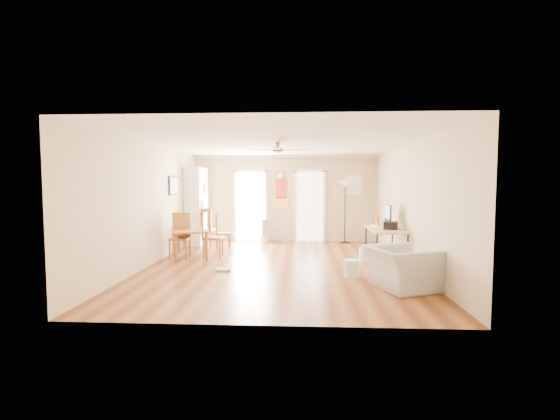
# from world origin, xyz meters

# --- Properties ---
(floor) EXTENTS (7.00, 7.00, 0.00)m
(floor) POSITION_xyz_m (0.00, 0.00, 0.00)
(floor) COLOR brown
(floor) RESTS_ON ground
(ceiling) EXTENTS (5.50, 7.00, 0.00)m
(ceiling) POSITION_xyz_m (0.00, 0.00, 2.60)
(ceiling) COLOR silver
(ceiling) RESTS_ON floor
(wall_back) EXTENTS (5.50, 0.04, 2.60)m
(wall_back) POSITION_xyz_m (0.00, 3.50, 1.30)
(wall_back) COLOR beige
(wall_back) RESTS_ON floor
(wall_front) EXTENTS (5.50, 0.04, 2.60)m
(wall_front) POSITION_xyz_m (0.00, -3.50, 1.30)
(wall_front) COLOR beige
(wall_front) RESTS_ON floor
(wall_left) EXTENTS (0.04, 7.00, 2.60)m
(wall_left) POSITION_xyz_m (-2.75, 0.00, 1.30)
(wall_left) COLOR beige
(wall_left) RESTS_ON floor
(wall_right) EXTENTS (0.04, 7.00, 2.60)m
(wall_right) POSITION_xyz_m (2.75, 0.00, 1.30)
(wall_right) COLOR beige
(wall_right) RESTS_ON floor
(crown_molding) EXTENTS (5.50, 7.00, 0.08)m
(crown_molding) POSITION_xyz_m (0.00, 0.00, 2.56)
(crown_molding) COLOR white
(crown_molding) RESTS_ON wall_back
(kitchen_doorway) EXTENTS (0.90, 0.10, 2.10)m
(kitchen_doorway) POSITION_xyz_m (-1.05, 3.48, 1.05)
(kitchen_doorway) COLOR white
(kitchen_doorway) RESTS_ON wall_back
(bathroom_doorway) EXTENTS (0.80, 0.10, 2.10)m
(bathroom_doorway) POSITION_xyz_m (0.75, 3.48, 1.05)
(bathroom_doorway) COLOR white
(bathroom_doorway) RESTS_ON wall_back
(wall_decal) EXTENTS (0.46, 0.03, 1.10)m
(wall_decal) POSITION_xyz_m (-0.13, 3.48, 1.55)
(wall_decal) COLOR red
(wall_decal) RESTS_ON wall_back
(ac_grille) EXTENTS (0.50, 0.04, 0.60)m
(ac_grille) POSITION_xyz_m (2.05, 3.47, 1.70)
(ac_grille) COLOR white
(ac_grille) RESTS_ON wall_back
(framed_poster) EXTENTS (0.04, 0.66, 0.48)m
(framed_poster) POSITION_xyz_m (-2.73, 1.40, 1.70)
(framed_poster) COLOR black
(framed_poster) RESTS_ON wall_left
(ceiling_fan) EXTENTS (1.24, 1.24, 0.20)m
(ceiling_fan) POSITION_xyz_m (0.00, -0.30, 2.43)
(ceiling_fan) COLOR #593819
(ceiling_fan) RESTS_ON ceiling
(bookshelf) EXTENTS (0.63, 1.06, 2.20)m
(bookshelf) POSITION_xyz_m (-2.51, 2.71, 1.10)
(bookshelf) COLOR silver
(bookshelf) RESTS_ON floor
(dining_table) EXTENTS (1.11, 1.49, 0.66)m
(dining_table) POSITION_xyz_m (-2.15, 0.93, 0.33)
(dining_table) COLOR brown
(dining_table) RESTS_ON floor
(dining_chair_right_a) EXTENTS (0.47, 0.47, 0.93)m
(dining_chair_right_a) POSITION_xyz_m (-1.60, 1.98, 0.47)
(dining_chair_right_a) COLOR brown
(dining_chair_right_a) RESTS_ON floor
(dining_chair_right_b) EXTENTS (0.46, 0.46, 1.07)m
(dining_chair_right_b) POSITION_xyz_m (-1.60, 0.79, 0.53)
(dining_chair_right_b) COLOR #AA7436
(dining_chair_right_b) RESTS_ON floor
(dining_chair_near) EXTENTS (0.46, 0.46, 1.06)m
(dining_chair_near) POSITION_xyz_m (-2.35, 0.65, 0.53)
(dining_chair_near) COLOR #AB7437
(dining_chair_near) RESTS_ON floor
(dining_chair_far) EXTENTS (0.53, 0.53, 1.06)m
(dining_chair_far) POSITION_xyz_m (-2.14, 2.48, 0.53)
(dining_chair_far) COLOR olive
(dining_chair_far) RESTS_ON floor
(trash_can) EXTENTS (0.38, 0.38, 0.71)m
(trash_can) POSITION_xyz_m (-0.57, 3.20, 0.35)
(trash_can) COLOR silver
(trash_can) RESTS_ON floor
(torchiere_lamp) EXTENTS (0.38, 0.38, 1.82)m
(torchiere_lamp) POSITION_xyz_m (1.78, 3.24, 0.91)
(torchiere_lamp) COLOR black
(torchiere_lamp) RESTS_ON floor
(computer_desk) EXTENTS (0.70, 1.40, 0.75)m
(computer_desk) POSITION_xyz_m (2.35, 0.43, 0.38)
(computer_desk) COLOR tan
(computer_desk) RESTS_ON floor
(imac) EXTENTS (0.17, 0.57, 0.52)m
(imac) POSITION_xyz_m (2.47, 0.75, 1.01)
(imac) COLOR black
(imac) RESTS_ON computer_desk
(keyboard) EXTENTS (0.14, 0.41, 0.02)m
(keyboard) POSITION_xyz_m (2.20, 0.93, 0.76)
(keyboard) COLOR white
(keyboard) RESTS_ON computer_desk
(printer) EXTENTS (0.37, 0.40, 0.17)m
(printer) POSITION_xyz_m (2.45, 0.38, 0.84)
(printer) COLOR black
(printer) RESTS_ON computer_desk
(orange_bottle) EXTENTS (0.09, 0.09, 0.25)m
(orange_bottle) POSITION_xyz_m (2.30, 1.09, 0.88)
(orange_bottle) COLOR orange
(orange_bottle) RESTS_ON computer_desk
(wastebasket_a) EXTENTS (0.35, 0.35, 0.32)m
(wastebasket_a) POSITION_xyz_m (1.93, 0.53, 0.16)
(wastebasket_a) COLOR silver
(wastebasket_a) RESTS_ON floor
(wastebasket_b) EXTENTS (0.34, 0.34, 0.33)m
(wastebasket_b) POSITION_xyz_m (1.43, -0.97, 0.16)
(wastebasket_b) COLOR silver
(wastebasket_b) RESTS_ON floor
(floor_cloth) EXTENTS (0.33, 0.27, 0.04)m
(floor_cloth) POSITION_xyz_m (-1.08, -0.57, 0.02)
(floor_cloth) COLOR #A09F9B
(floor_cloth) RESTS_ON floor
(armchair) EXTENTS (1.23, 1.31, 0.69)m
(armchair) POSITION_xyz_m (2.15, -1.70, 0.35)
(armchair) COLOR #A9A9A4
(armchair) RESTS_ON floor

